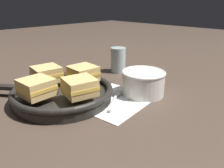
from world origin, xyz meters
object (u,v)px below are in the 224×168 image
(sandwich_near_left, at_px, (80,87))
(sandwich_far_right, at_px, (36,87))
(soup_bowl, at_px, (143,81))
(drinking_glass, at_px, (118,60))
(spoon, at_px, (116,95))
(sandwich_near_right, at_px, (83,73))
(sandwich_far_left, at_px, (47,74))
(skillet, at_px, (62,93))

(sandwich_near_left, bearing_deg, sandwich_far_right, 136.72)
(soup_bowl, height_order, drinking_glass, drinking_glass)
(soup_bowl, bearing_deg, spoon, 153.38)
(soup_bowl, height_order, sandwich_near_right, sandwich_near_right)
(sandwich_far_left, relative_size, sandwich_far_right, 1.10)
(skillet, relative_size, sandwich_near_right, 4.36)
(sandwich_near_right, bearing_deg, sandwich_far_right, -178.28)
(spoon, height_order, sandwich_far_left, sandwich_far_left)
(soup_bowl, distance_m, sandwich_far_right, 0.32)
(sandwich_far_left, height_order, sandwich_far_right, same)
(soup_bowl, relative_size, sandwich_far_left, 1.48)
(sandwich_far_left, bearing_deg, sandwich_near_right, -43.28)
(spoon, relative_size, sandwich_near_left, 1.35)
(skillet, distance_m, sandwich_near_left, 0.09)
(spoon, xyz_separation_m, drinking_glass, (0.20, 0.18, 0.04))
(sandwich_near_right, xyz_separation_m, sandwich_far_left, (-0.08, 0.08, 0.00))
(soup_bowl, xyz_separation_m, sandwich_far_right, (-0.28, 0.14, 0.02))
(skillet, xyz_separation_m, sandwich_far_left, (-0.00, 0.08, 0.04))
(sandwich_far_right, bearing_deg, skillet, 3.01)
(soup_bowl, xyz_separation_m, skillet, (-0.20, 0.15, -0.02))
(sandwich_far_left, xyz_separation_m, sandwich_far_right, (-0.08, -0.08, 0.00))
(soup_bowl, relative_size, sandwich_far_right, 1.62)
(skillet, bearing_deg, sandwich_near_right, 0.48)
(spoon, relative_size, drinking_glass, 1.32)
(sandwich_far_left, relative_size, drinking_glass, 0.91)
(sandwich_near_right, distance_m, drinking_glass, 0.25)
(sandwich_near_right, distance_m, sandwich_far_right, 0.16)
(sandwich_near_right, relative_size, drinking_glass, 0.86)
(sandwich_near_left, distance_m, sandwich_far_right, 0.12)
(drinking_glass, bearing_deg, spoon, -138.50)
(sandwich_near_left, xyz_separation_m, sandwich_near_right, (0.08, 0.08, 0.00))
(drinking_glass, bearing_deg, sandwich_near_left, -154.39)
(drinking_glass, bearing_deg, sandwich_near_right, -163.93)
(sandwich_near_left, height_order, drinking_glass, drinking_glass)
(sandwich_far_right, bearing_deg, sandwich_far_left, 46.72)
(sandwich_far_left, height_order, drinking_glass, drinking_glass)
(sandwich_near_left, xyz_separation_m, drinking_glass, (0.32, 0.15, -0.01))
(sandwich_near_left, bearing_deg, skillet, 92.54)
(sandwich_near_left, height_order, sandwich_near_right, same)
(soup_bowl, bearing_deg, sandwich_near_right, 129.29)
(sandwich_near_left, bearing_deg, drinking_glass, 25.61)
(sandwich_far_left, distance_m, sandwich_far_right, 0.12)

